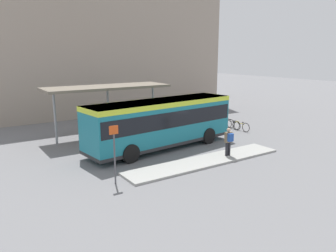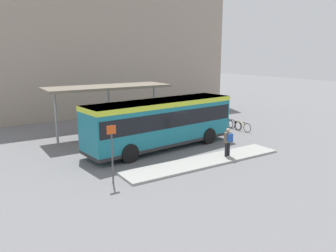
{
  "view_description": "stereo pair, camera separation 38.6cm",
  "coord_description": "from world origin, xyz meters",
  "px_view_note": "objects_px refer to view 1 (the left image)",
  "views": [
    {
      "loc": [
        -10.91,
        -17.21,
        5.97
      ],
      "look_at": [
        0.51,
        0.0,
        1.4
      ],
      "focal_mm": 35.0,
      "sensor_mm": 36.0,
      "label": 1
    },
    {
      "loc": [
        -10.59,
        -17.42,
        5.97
      ],
      "look_at": [
        0.51,
        0.0,
        1.4
      ],
      "focal_mm": 35.0,
      "sensor_mm": 36.0,
      "label": 2
    }
  ],
  "objects_px": {
    "bicycle_yellow": "(241,126)",
    "bicycle_black": "(233,125)",
    "city_bus": "(161,121)",
    "platform_sign": "(114,152)",
    "pedestrian_waiting": "(229,140)",
    "bicycle_white": "(226,123)",
    "potted_planter_near_shelter": "(119,135)"
  },
  "relations": [
    {
      "from": "bicycle_yellow",
      "to": "bicycle_black",
      "type": "relative_size",
      "value": 1.03
    },
    {
      "from": "city_bus",
      "to": "platform_sign",
      "type": "bearing_deg",
      "value": -148.76
    },
    {
      "from": "pedestrian_waiting",
      "to": "platform_sign",
      "type": "height_order",
      "value": "platform_sign"
    },
    {
      "from": "bicycle_black",
      "to": "bicycle_white",
      "type": "relative_size",
      "value": 0.97
    },
    {
      "from": "bicycle_yellow",
      "to": "bicycle_white",
      "type": "height_order",
      "value": "bicycle_white"
    },
    {
      "from": "bicycle_yellow",
      "to": "potted_planter_near_shelter",
      "type": "distance_m",
      "value": 9.91
    },
    {
      "from": "pedestrian_waiting",
      "to": "platform_sign",
      "type": "relative_size",
      "value": 0.6
    },
    {
      "from": "bicycle_black",
      "to": "potted_planter_near_shelter",
      "type": "xyz_separation_m",
      "value": [
        -9.73,
        0.76,
        0.32
      ]
    },
    {
      "from": "potted_planter_near_shelter",
      "to": "bicycle_yellow",
      "type": "bearing_deg",
      "value": -9.36
    },
    {
      "from": "pedestrian_waiting",
      "to": "platform_sign",
      "type": "xyz_separation_m",
      "value": [
        -7.17,
        0.02,
        0.48
      ]
    },
    {
      "from": "city_bus",
      "to": "bicycle_yellow",
      "type": "xyz_separation_m",
      "value": [
        7.82,
        0.62,
        -1.45
      ]
    },
    {
      "from": "bicycle_black",
      "to": "platform_sign",
      "type": "bearing_deg",
      "value": 110.73
    },
    {
      "from": "bicycle_yellow",
      "to": "bicycle_white",
      "type": "distance_m",
      "value": 1.71
    },
    {
      "from": "pedestrian_waiting",
      "to": "bicycle_yellow",
      "type": "bearing_deg",
      "value": -44.88
    },
    {
      "from": "bicycle_black",
      "to": "potted_planter_near_shelter",
      "type": "bearing_deg",
      "value": 83.67
    },
    {
      "from": "bicycle_white",
      "to": "platform_sign",
      "type": "xyz_separation_m",
      "value": [
        -12.81,
        -6.17,
        1.18
      ]
    },
    {
      "from": "city_bus",
      "to": "bicycle_white",
      "type": "height_order",
      "value": "city_bus"
    },
    {
      "from": "pedestrian_waiting",
      "to": "bicycle_white",
      "type": "distance_m",
      "value": 8.41
    },
    {
      "from": "bicycle_yellow",
      "to": "bicycle_white",
      "type": "bearing_deg",
      "value": -3.55
    },
    {
      "from": "potted_planter_near_shelter",
      "to": "bicycle_black",
      "type": "bearing_deg",
      "value": -4.46
    },
    {
      "from": "city_bus",
      "to": "bicycle_white",
      "type": "bearing_deg",
      "value": 10.26
    },
    {
      "from": "pedestrian_waiting",
      "to": "city_bus",
      "type": "bearing_deg",
      "value": 35.83
    },
    {
      "from": "bicycle_white",
      "to": "potted_planter_near_shelter",
      "type": "xyz_separation_m",
      "value": [
        -9.75,
        -0.09,
        0.31
      ]
    },
    {
      "from": "bicycle_black",
      "to": "platform_sign",
      "type": "distance_m",
      "value": 13.9
    },
    {
      "from": "pedestrian_waiting",
      "to": "bicycle_yellow",
      "type": "height_order",
      "value": "pedestrian_waiting"
    },
    {
      "from": "pedestrian_waiting",
      "to": "bicycle_white",
      "type": "height_order",
      "value": "pedestrian_waiting"
    },
    {
      "from": "bicycle_white",
      "to": "bicycle_black",
      "type": "bearing_deg",
      "value": 169.33
    },
    {
      "from": "bicycle_white",
      "to": "potted_planter_near_shelter",
      "type": "distance_m",
      "value": 9.76
    },
    {
      "from": "bicycle_yellow",
      "to": "platform_sign",
      "type": "bearing_deg",
      "value": 105.06
    },
    {
      "from": "city_bus",
      "to": "potted_planter_near_shelter",
      "type": "relative_size",
      "value": 8.06
    },
    {
      "from": "bicycle_black",
      "to": "pedestrian_waiting",
      "type": "bearing_deg",
      "value": 131.69
    },
    {
      "from": "city_bus",
      "to": "bicycle_black",
      "type": "distance_m",
      "value": 8.05
    }
  ]
}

